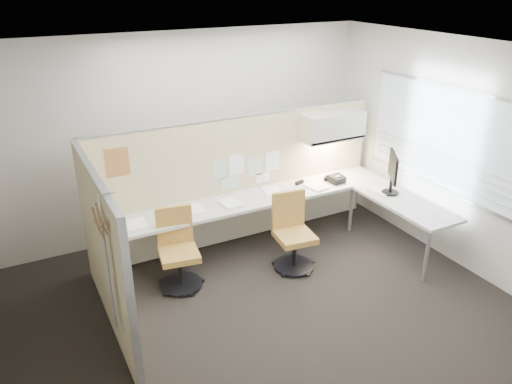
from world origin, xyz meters
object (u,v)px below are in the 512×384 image
desk (280,206)px  phone (336,179)px  chair_left (178,251)px  monitor (393,171)px  chair_right (292,234)px

desk → phone: phone is taller
chair_left → monitor: size_ratio=1.70×
desk → monitor: monitor is taller
chair_right → phone: bearing=35.4°
chair_left → chair_right: chair_right is taller
chair_left → monitor: 2.99m
chair_left → monitor: monitor is taller
chair_left → phone: 2.53m
phone → chair_left: bearing=-179.5°
chair_left → desk: bearing=18.0°
chair_left → chair_right: (1.42, -0.28, 0.01)m
monitor → phone: size_ratio=2.47×
desk → monitor: (1.37, -0.58, 0.45)m
desk → phone: (0.95, 0.07, 0.18)m
desk → monitor: size_ratio=7.11×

